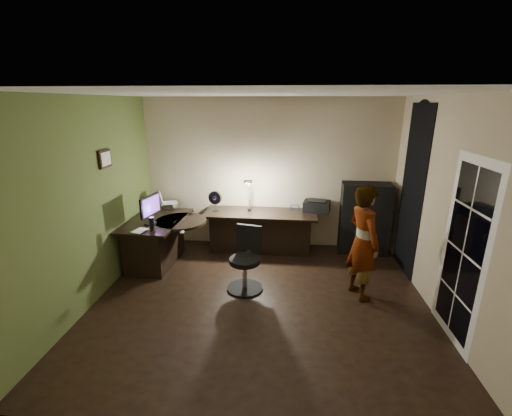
# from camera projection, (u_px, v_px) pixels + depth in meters

# --- Properties ---
(floor) EXTENTS (4.50, 4.00, 0.01)m
(floor) POSITION_uv_depth(u_px,v_px,m) (260.00, 300.00, 4.71)
(floor) COLOR black
(floor) RESTS_ON ground
(ceiling) EXTENTS (4.50, 4.00, 0.01)m
(ceiling) POSITION_uv_depth(u_px,v_px,m) (261.00, 93.00, 3.90)
(ceiling) COLOR silver
(ceiling) RESTS_ON floor
(wall_back) EXTENTS (4.50, 0.01, 2.70)m
(wall_back) POSITION_uv_depth(u_px,v_px,m) (269.00, 174.00, 6.21)
(wall_back) COLOR tan
(wall_back) RESTS_ON floor
(wall_front) EXTENTS (4.50, 0.01, 2.70)m
(wall_front) POSITION_uv_depth(u_px,v_px,m) (240.00, 290.00, 2.40)
(wall_front) COLOR tan
(wall_front) RESTS_ON floor
(wall_left) EXTENTS (0.01, 4.00, 2.70)m
(wall_left) POSITION_uv_depth(u_px,v_px,m) (90.00, 202.00, 4.49)
(wall_left) COLOR tan
(wall_left) RESTS_ON floor
(wall_right) EXTENTS (0.01, 4.00, 2.70)m
(wall_right) POSITION_uv_depth(u_px,v_px,m) (447.00, 211.00, 4.12)
(wall_right) COLOR tan
(wall_right) RESTS_ON floor
(green_wall_overlay) EXTENTS (0.00, 4.00, 2.70)m
(green_wall_overlay) POSITION_uv_depth(u_px,v_px,m) (91.00, 202.00, 4.49)
(green_wall_overlay) COLOR #4F602B
(green_wall_overlay) RESTS_ON floor
(arched_doorway) EXTENTS (0.01, 0.90, 2.60)m
(arched_doorway) POSITION_uv_depth(u_px,v_px,m) (412.00, 191.00, 5.23)
(arched_doorway) COLOR black
(arched_doorway) RESTS_ON floor
(french_door) EXTENTS (0.02, 0.92, 2.10)m
(french_door) POSITION_uv_depth(u_px,v_px,m) (463.00, 253.00, 3.69)
(french_door) COLOR white
(french_door) RESTS_ON floor
(framed_picture) EXTENTS (0.04, 0.30, 0.25)m
(framed_picture) POSITION_uv_depth(u_px,v_px,m) (105.00, 159.00, 4.77)
(framed_picture) COLOR black
(framed_picture) RESTS_ON wall_left
(desk_left) EXTENTS (0.89, 1.38, 0.78)m
(desk_left) POSITION_uv_depth(u_px,v_px,m) (158.00, 242.00, 5.68)
(desk_left) COLOR black
(desk_left) RESTS_ON floor
(desk_right) EXTENTS (1.99, 0.73, 0.74)m
(desk_right) POSITION_uv_depth(u_px,v_px,m) (260.00, 232.00, 6.16)
(desk_right) COLOR black
(desk_right) RESTS_ON floor
(cabinet) EXTENTS (0.87, 0.47, 1.27)m
(cabinet) POSITION_uv_depth(u_px,v_px,m) (364.00, 218.00, 6.07)
(cabinet) COLOR black
(cabinet) RESTS_ON floor
(laptop_stand) EXTENTS (0.23, 0.20, 0.09)m
(laptop_stand) POSITION_uv_depth(u_px,v_px,m) (169.00, 205.00, 6.13)
(laptop_stand) COLOR silver
(laptop_stand) RESTS_ON desk_left
(laptop) EXTENTS (0.40, 0.39, 0.21)m
(laptop) POSITION_uv_depth(u_px,v_px,m) (169.00, 197.00, 6.09)
(laptop) COLOR silver
(laptop) RESTS_ON laptop_stand
(monitor) EXTENTS (0.19, 0.51, 0.33)m
(monitor) POSITION_uv_depth(u_px,v_px,m) (150.00, 213.00, 5.30)
(monitor) COLOR black
(monitor) RESTS_ON desk_left
(mouse) EXTENTS (0.06, 0.09, 0.03)m
(mouse) POSITION_uv_depth(u_px,v_px,m) (182.00, 232.00, 4.95)
(mouse) COLOR silver
(mouse) RESTS_ON desk_left
(phone) EXTENTS (0.09, 0.15, 0.01)m
(phone) POSITION_uv_depth(u_px,v_px,m) (191.00, 212.00, 5.88)
(phone) COLOR black
(phone) RESTS_ON desk_left
(pen) EXTENTS (0.02, 0.12, 0.01)m
(pen) POSITION_uv_depth(u_px,v_px,m) (175.00, 222.00, 5.42)
(pen) COLOR black
(pen) RESTS_ON desk_left
(speaker) EXTENTS (0.09, 0.09, 0.20)m
(speaker) POSITION_uv_depth(u_px,v_px,m) (152.00, 224.00, 5.04)
(speaker) COLOR black
(speaker) RESTS_ON desk_left
(notepad) EXTENTS (0.21, 0.26, 0.01)m
(notepad) POSITION_uv_depth(u_px,v_px,m) (140.00, 231.00, 5.03)
(notepad) COLOR silver
(notepad) RESTS_ON desk_left
(desk_fan) EXTENTS (0.27, 0.19, 0.37)m
(desk_fan) POSITION_uv_depth(u_px,v_px,m) (215.00, 201.00, 6.07)
(desk_fan) COLOR black
(desk_fan) RESTS_ON desk_right
(headphones) EXTENTS (0.18, 0.08, 0.09)m
(headphones) POSITION_uv_depth(u_px,v_px,m) (295.00, 207.00, 6.24)
(headphones) COLOR #0A5483
(headphones) RESTS_ON desk_right
(printer) EXTENTS (0.52, 0.44, 0.20)m
(printer) POSITION_uv_depth(u_px,v_px,m) (317.00, 206.00, 6.10)
(printer) COLOR black
(printer) RESTS_ON desk_right
(desk_lamp) EXTENTS (0.24, 0.33, 0.65)m
(desk_lamp) POSITION_uv_depth(u_px,v_px,m) (249.00, 194.00, 6.02)
(desk_lamp) COLOR black
(desk_lamp) RESTS_ON desk_right
(office_chair) EXTENTS (0.62, 0.62, 0.92)m
(office_chair) POSITION_uv_depth(u_px,v_px,m) (245.00, 260.00, 4.85)
(office_chair) COLOR black
(office_chair) RESTS_ON floor
(person) EXTENTS (0.57, 0.67, 1.59)m
(person) POSITION_uv_depth(u_px,v_px,m) (363.00, 243.00, 4.60)
(person) COLOR #D8A88C
(person) RESTS_ON floor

